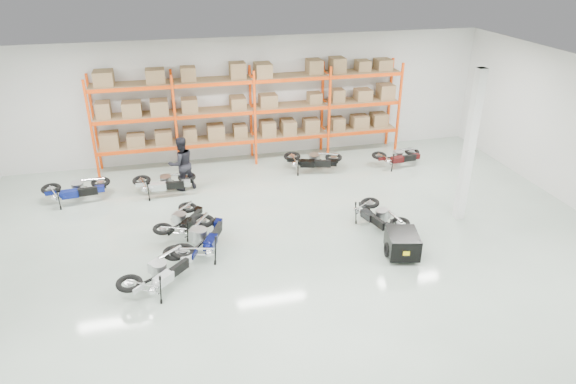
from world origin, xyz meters
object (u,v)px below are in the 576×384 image
object	(u,v)px
moto_silver_left	(159,267)
moto_back_b	(164,179)
trailer	(402,243)
moto_touring_right	(379,212)
moto_blue_centre	(202,233)
moto_black_far_left	(181,216)
moto_back_d	(398,153)
person_back	(181,164)
moto_back_a	(75,186)
moto_back_c	(313,157)

from	to	relation	value
moto_silver_left	moto_back_b	world-z (taller)	moto_silver_left
trailer	moto_touring_right	bearing A→B (deg)	103.21
moto_blue_centre	moto_black_far_left	bearing A→B (deg)	-45.64
moto_silver_left	moto_back_d	distance (m)	10.31
trailer	moto_back_d	bearing A→B (deg)	79.72
trailer	person_back	bearing A→B (deg)	147.09
moto_black_far_left	trailer	world-z (taller)	moto_black_far_left
moto_silver_left	moto_touring_right	bearing A→B (deg)	-121.85
moto_black_far_left	moto_back_a	distance (m)	4.20
person_back	moto_back_b	bearing A→B (deg)	3.25
moto_back_b	trailer	bearing A→B (deg)	-129.06
moto_blue_centre	moto_silver_left	size ratio (longest dim) A/B	1.07
moto_back_d	person_back	world-z (taller)	person_back
moto_blue_centre	moto_back_b	size ratio (longest dim) A/B	1.10
moto_back_b	person_back	world-z (taller)	person_back
moto_blue_centre	moto_silver_left	world-z (taller)	moto_blue_centre
moto_back_a	moto_back_d	bearing A→B (deg)	-94.04
moto_silver_left	moto_back_b	bearing A→B (deg)	-47.35
moto_black_far_left	trailer	distance (m)	6.16
moto_back_d	person_back	size ratio (longest dim) A/B	0.89
moto_silver_left	moto_back_c	bearing A→B (deg)	-88.04
trailer	moto_back_a	xyz separation A→B (m)	(-8.71, 5.43, 0.14)
moto_back_a	person_back	distance (m)	3.38
moto_blue_centre	trailer	bearing A→B (deg)	-172.82
moto_back_c	moto_blue_centre	bearing A→B (deg)	153.57
moto_touring_right	person_back	bearing A→B (deg)	128.96
trailer	moto_back_a	world-z (taller)	moto_back_a
moto_blue_centre	trailer	distance (m)	5.28
moto_silver_left	moto_black_far_left	xyz separation A→B (m)	(0.63, 2.53, -0.06)
trailer	moto_back_b	xyz separation A→B (m)	(-5.97, 5.33, 0.13)
moto_blue_centre	moto_back_d	size ratio (longest dim) A/B	1.19
trailer	moto_back_a	size ratio (longest dim) A/B	0.95
moto_silver_left	trailer	world-z (taller)	moto_silver_left
moto_silver_left	moto_black_far_left	world-z (taller)	moto_silver_left
moto_touring_right	moto_back_d	xyz separation A→B (m)	(2.49, 4.13, -0.02)
trailer	moto_back_c	size ratio (longest dim) A/B	0.94
moto_black_far_left	moto_back_c	xyz separation A→B (m)	(4.82, 3.33, 0.06)
moto_black_far_left	moto_back_a	size ratio (longest dim) A/B	0.90
moto_silver_left	moto_back_b	distance (m)	5.19
moto_back_a	moto_back_b	world-z (taller)	moto_back_a
moto_back_b	moto_back_c	distance (m)	5.29
moto_back_c	person_back	world-z (taller)	person_back
moto_back_b	moto_back_d	size ratio (longest dim) A/B	1.08
moto_blue_centre	moto_silver_left	distance (m)	1.71
moto_back_a	moto_back_b	distance (m)	2.74
moto_back_a	moto_back_c	distance (m)	8.01
moto_silver_left	person_back	bearing A→B (deg)	-53.64
moto_blue_centre	trailer	size ratio (longest dim) A/B	1.13
moto_black_far_left	moto_back_c	bearing A→B (deg)	-111.90
moto_silver_left	moto_back_b	size ratio (longest dim) A/B	1.03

